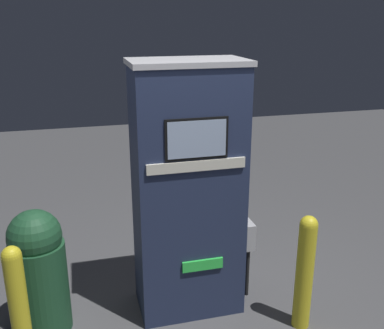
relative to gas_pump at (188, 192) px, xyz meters
name	(u,v)px	position (x,y,z in m)	size (l,w,h in m)	color
ground_plane	(196,321)	(0.00, -0.25, -1.03)	(14.00, 14.00, 0.00)	#4C4C4F
gas_pump	(188,192)	(0.00, 0.00, 0.00)	(0.93, 0.53, 2.05)	#232D4C
safety_bollard	(305,270)	(0.79, -0.50, -0.53)	(0.14, 0.14, 0.95)	yellow
trash_bin	(39,271)	(-1.18, -0.02, -0.51)	(0.42, 0.42, 1.01)	#1E4C2D
safety_bollard_far	(18,305)	(-1.29, -0.39, -0.54)	(0.13, 0.13, 0.93)	yellow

